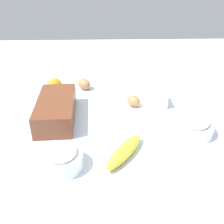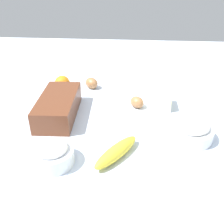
{
  "view_description": "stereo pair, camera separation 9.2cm",
  "coord_description": "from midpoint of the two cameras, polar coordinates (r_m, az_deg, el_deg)",
  "views": [
    {
      "loc": [
        -0.8,
        0.03,
        0.5
      ],
      "look_at": [
        0.0,
        0.0,
        0.04
      ],
      "focal_mm": 41.18,
      "sensor_mm": 36.0,
      "label": 1
    },
    {
      "loc": [
        -0.8,
        -0.07,
        0.5
      ],
      "look_at": [
        0.0,
        0.0,
        0.04
      ],
      "focal_mm": 41.18,
      "sensor_mm": 36.0,
      "label": 2
    }
  ],
  "objects": [
    {
      "name": "butter_block",
      "position": [
        1.05,
        7.67,
        3.04
      ],
      "size": [
        0.09,
        0.07,
        0.06
      ],
      "primitive_type": "cube",
      "rotation": [
        0.0,
        0.0,
        -0.02
      ],
      "color": "#F4EDB2",
      "rests_on": "ground_plane"
    },
    {
      "name": "egg_near_butter",
      "position": [
        1.04,
        2.27,
        2.4
      ],
      "size": [
        0.07,
        0.08,
        0.05
      ],
      "primitive_type": "ellipsoid",
      "rotation": [
        0.0,
        1.57,
        3.94
      ],
      "color": "#A36D42",
      "rests_on": "ground_plane"
    },
    {
      "name": "orange_fruit",
      "position": [
        1.18,
        -14.85,
        5.61
      ],
      "size": [
        0.07,
        0.07,
        0.07
      ],
      "primitive_type": "sphere",
      "color": "orange",
      "rests_on": "ground_plane"
    },
    {
      "name": "ground_plane",
      "position": [
        0.95,
        -2.79,
        -2.7
      ],
      "size": [
        2.4,
        2.4,
        0.02
      ],
      "primitive_type": "cube",
      "color": "silver"
    },
    {
      "name": "sugar_bowl",
      "position": [
        0.75,
        -14.91,
        -9.96
      ],
      "size": [
        0.12,
        0.12,
        0.07
      ],
      "color": "white",
      "rests_on": "ground_plane"
    },
    {
      "name": "loaf_pan",
      "position": [
        0.97,
        -14.97,
        0.63
      ],
      "size": [
        0.29,
        0.14,
        0.08
      ],
      "rotation": [
        0.0,
        0.0,
        0.04
      ],
      "color": "brown",
      "rests_on": "ground_plane"
    },
    {
      "name": "egg_beside_bowl",
      "position": [
        1.2,
        -8.43,
        6.08
      ],
      "size": [
        0.08,
        0.08,
        0.05
      ],
      "primitive_type": "ellipsoid",
      "rotation": [
        0.0,
        1.57,
        0.8
      ],
      "color": "#A16C41",
      "rests_on": "ground_plane"
    },
    {
      "name": "flour_bowl",
      "position": [
        0.89,
        14.48,
        -2.88
      ],
      "size": [
        0.14,
        0.14,
        0.07
      ],
      "color": "white",
      "rests_on": "ground_plane"
    },
    {
      "name": "banana",
      "position": [
        0.77,
        -0.72,
        -8.8
      ],
      "size": [
        0.18,
        0.14,
        0.04
      ],
      "primitive_type": "ellipsoid",
      "rotation": [
        0.0,
        0.0,
        2.54
      ],
      "color": "yellow",
      "rests_on": "ground_plane"
    }
  ]
}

